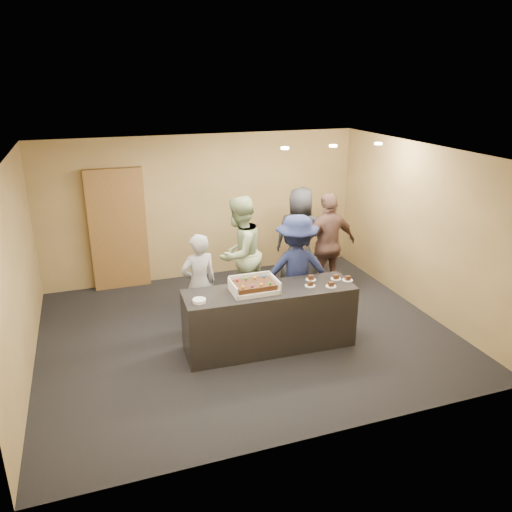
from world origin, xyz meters
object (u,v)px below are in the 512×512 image
object	(u,v)px
sheet_cake	(254,285)
person_server_grey	(199,284)
serving_counter	(269,318)
person_navy_man	(296,271)
person_brown_extra	(328,245)
cake_box	(254,288)
person_sage_man	(239,254)
person_dark_suit	(300,237)
storage_cabinet	(118,230)
plate_stack	(199,301)

from	to	relation	value
sheet_cake	person_server_grey	world-z (taller)	person_server_grey
serving_counter	sheet_cake	distance (m)	0.59
serving_counter	person_navy_man	world-z (taller)	person_navy_man
person_server_grey	person_brown_extra	xyz separation A→B (m)	(2.44, 0.63, 0.14)
cake_box	serving_counter	bearing A→B (deg)	-5.85
cake_box	person_navy_man	distance (m)	1.03
serving_counter	sheet_cake	world-z (taller)	sheet_cake
person_navy_man	serving_counter	bearing A→B (deg)	54.63
person_navy_man	person_sage_man	bearing A→B (deg)	-37.73
cake_box	person_navy_man	world-z (taller)	person_navy_man
person_sage_man	person_dark_suit	xyz separation A→B (m)	(1.34, 0.60, -0.04)
person_sage_man	person_brown_extra	xyz separation A→B (m)	(1.62, 0.03, -0.03)
person_brown_extra	person_dark_suit	distance (m)	0.64
storage_cabinet	person_dark_suit	size ratio (longest dim) A/B	1.20
plate_stack	person_dark_suit	bearing A→B (deg)	41.41
sheet_cake	person_brown_extra	bearing A→B (deg)	37.41
sheet_cake	person_navy_man	distance (m)	1.05
storage_cabinet	cake_box	size ratio (longest dim) A/B	3.47
serving_counter	person_dark_suit	world-z (taller)	person_dark_suit
person_server_grey	person_dark_suit	xyz separation A→B (m)	(2.16, 1.20, 0.14)
cake_box	sheet_cake	distance (m)	0.06
person_server_grey	person_brown_extra	size ratio (longest dim) A/B	0.84
storage_cabinet	person_brown_extra	bearing A→B (deg)	-24.25
plate_stack	storage_cabinet	bearing A→B (deg)	104.32
person_brown_extra	person_dark_suit	xyz separation A→B (m)	(-0.28, 0.58, -0.00)
plate_stack	person_dark_suit	world-z (taller)	person_dark_suit
person_navy_man	person_dark_suit	size ratio (longest dim) A/B	0.96
serving_counter	plate_stack	xyz separation A→B (m)	(-1.02, -0.09, 0.47)
sheet_cake	person_brown_extra	size ratio (longest dim) A/B	0.29
plate_stack	person_navy_man	bearing A→B (deg)	21.49
person_dark_suit	serving_counter	bearing A→B (deg)	87.77
sheet_cake	person_dark_suit	size ratio (longest dim) A/B	0.29
person_brown_extra	person_navy_man	bearing A→B (deg)	33.45
serving_counter	storage_cabinet	bearing A→B (deg)	123.55
serving_counter	storage_cabinet	distance (m)	3.50
person_server_grey	person_sage_man	distance (m)	1.03
person_brown_extra	person_dark_suit	size ratio (longest dim) A/B	1.00
cake_box	person_brown_extra	world-z (taller)	person_brown_extra
person_sage_man	person_dark_suit	size ratio (longest dim) A/B	1.04
person_sage_man	person_navy_man	bearing A→B (deg)	90.65
person_dark_suit	person_navy_man	bearing A→B (deg)	95.84
cake_box	sheet_cake	bearing A→B (deg)	-90.85
storage_cabinet	person_dark_suit	xyz separation A→B (m)	(3.13, -0.96, -0.18)
sheet_cake	storage_cabinet	bearing A→B (deg)	117.98
person_server_grey	cake_box	bearing A→B (deg)	117.12
person_navy_man	person_brown_extra	distance (m)	1.28
person_server_grey	storage_cabinet	bearing A→B (deg)	-77.10
serving_counter	cake_box	size ratio (longest dim) A/B	3.81
cake_box	person_sage_man	bearing A→B (deg)	80.83
storage_cabinet	person_brown_extra	world-z (taller)	storage_cabinet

